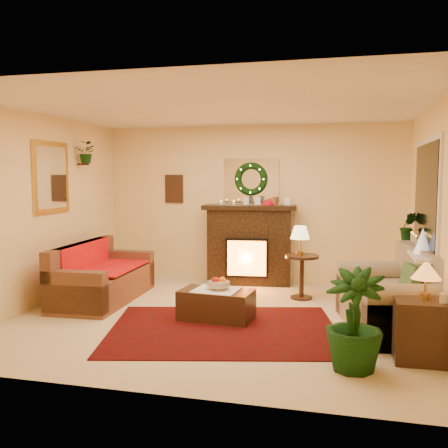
% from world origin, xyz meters
% --- Properties ---
extents(floor, '(5.00, 5.00, 0.00)m').
position_xyz_m(floor, '(0.00, 0.00, 0.00)').
color(floor, beige).
rests_on(floor, ground).
extents(ceiling, '(5.00, 5.00, 0.00)m').
position_xyz_m(ceiling, '(0.00, 0.00, 2.60)').
color(ceiling, white).
rests_on(ceiling, ground).
extents(wall_back, '(5.00, 5.00, 0.00)m').
position_xyz_m(wall_back, '(0.00, 2.25, 1.30)').
color(wall_back, '#EFD88C').
rests_on(wall_back, ground).
extents(wall_front, '(5.00, 5.00, 0.00)m').
position_xyz_m(wall_front, '(0.00, -2.25, 1.30)').
color(wall_front, '#EFD88C').
rests_on(wall_front, ground).
extents(wall_left, '(4.50, 4.50, 0.00)m').
position_xyz_m(wall_left, '(-2.50, 0.00, 1.30)').
color(wall_left, '#EFD88C').
rests_on(wall_left, ground).
extents(wall_right, '(4.50, 4.50, 0.00)m').
position_xyz_m(wall_right, '(2.50, 0.00, 1.30)').
color(wall_right, '#EFD88C').
rests_on(wall_right, ground).
extents(area_rug, '(2.98, 2.50, 0.01)m').
position_xyz_m(area_rug, '(0.20, -0.47, 0.01)').
color(area_rug, maroon).
rests_on(area_rug, floor).
extents(sofa, '(0.91, 1.94, 0.82)m').
position_xyz_m(sofa, '(-1.80, 0.48, 0.43)').
color(sofa, brown).
rests_on(sofa, floor).
extents(red_throw, '(0.87, 1.42, 0.02)m').
position_xyz_m(red_throw, '(-1.83, 0.62, 0.46)').
color(red_throw, '#C51800').
rests_on(red_throw, sofa).
extents(fireplace, '(1.38, 0.57, 1.23)m').
position_xyz_m(fireplace, '(0.01, 2.04, 0.55)').
color(fireplace, black).
rests_on(fireplace, floor).
extents(poinsettia, '(0.21, 0.21, 0.21)m').
position_xyz_m(poinsettia, '(0.33, 1.99, 1.30)').
color(poinsettia, '#AE0D18').
rests_on(poinsettia, fireplace).
extents(mantel_candle_a, '(0.06, 0.06, 0.19)m').
position_xyz_m(mantel_candle_a, '(-0.46, 2.03, 1.26)').
color(mantel_candle_a, silver).
rests_on(mantel_candle_a, fireplace).
extents(mantel_candle_b, '(0.07, 0.07, 0.20)m').
position_xyz_m(mantel_candle_b, '(-0.25, 2.03, 1.26)').
color(mantel_candle_b, white).
rests_on(mantel_candle_b, fireplace).
extents(mantel_mirror, '(0.92, 0.02, 0.72)m').
position_xyz_m(mantel_mirror, '(0.00, 2.23, 1.70)').
color(mantel_mirror, white).
rests_on(mantel_mirror, wall_back).
extents(wreath, '(0.55, 0.11, 0.55)m').
position_xyz_m(wreath, '(0.00, 2.19, 1.72)').
color(wreath, '#194719').
rests_on(wreath, wall_back).
extents(wall_art, '(0.32, 0.03, 0.48)m').
position_xyz_m(wall_art, '(-1.35, 2.23, 1.55)').
color(wall_art, '#381E11').
rests_on(wall_art, wall_back).
extents(gold_mirror, '(0.03, 0.84, 1.00)m').
position_xyz_m(gold_mirror, '(-2.48, 0.30, 1.75)').
color(gold_mirror, gold).
rests_on(gold_mirror, wall_left).
extents(hanging_plant, '(0.33, 0.28, 0.36)m').
position_xyz_m(hanging_plant, '(-2.34, 1.05, 1.97)').
color(hanging_plant, '#194719').
rests_on(hanging_plant, wall_left).
extents(loveseat, '(1.25, 1.78, 0.94)m').
position_xyz_m(loveseat, '(2.06, 0.02, 0.42)').
color(loveseat, tan).
rests_on(loveseat, floor).
extents(window_frame, '(0.03, 1.86, 1.36)m').
position_xyz_m(window_frame, '(2.48, 0.55, 1.55)').
color(window_frame, white).
rests_on(window_frame, wall_right).
extents(window_glass, '(0.02, 1.70, 1.22)m').
position_xyz_m(window_glass, '(2.47, 0.55, 1.55)').
color(window_glass, black).
rests_on(window_glass, wall_right).
extents(window_sill, '(0.22, 1.86, 0.04)m').
position_xyz_m(window_sill, '(2.38, 0.55, 0.87)').
color(window_sill, white).
rests_on(window_sill, wall_right).
extents(mini_tree, '(0.19, 0.19, 0.29)m').
position_xyz_m(mini_tree, '(2.40, 0.09, 1.04)').
color(mini_tree, white).
rests_on(mini_tree, window_sill).
extents(sill_plant, '(0.28, 0.23, 0.51)m').
position_xyz_m(sill_plant, '(2.36, 1.24, 1.08)').
color(sill_plant, '#21431D').
rests_on(sill_plant, window_sill).
extents(side_table_round, '(0.61, 0.61, 0.64)m').
position_xyz_m(side_table_round, '(0.94, 1.24, 0.33)').
color(side_table_round, '#3B2113').
rests_on(side_table_round, floor).
extents(lamp_cream, '(0.28, 0.28, 0.43)m').
position_xyz_m(lamp_cream, '(0.90, 1.24, 0.88)').
color(lamp_cream, '#F6E38E').
rests_on(lamp_cream, side_table_round).
extents(end_table_square, '(0.50, 0.50, 0.60)m').
position_xyz_m(end_table_square, '(2.26, -0.92, 0.27)').
color(end_table_square, '#553321').
rests_on(end_table_square, floor).
extents(lamp_tiffany, '(0.28, 0.28, 0.41)m').
position_xyz_m(lamp_tiffany, '(2.30, -0.91, 0.74)').
color(lamp_tiffany, orange).
rests_on(lamp_tiffany, end_table_square).
extents(coffee_table, '(0.93, 0.57, 0.37)m').
position_xyz_m(coffee_table, '(0.01, -0.09, 0.21)').
color(coffee_table, '#472F19').
rests_on(coffee_table, floor).
extents(fruit_bowl, '(0.28, 0.28, 0.06)m').
position_xyz_m(fruit_bowl, '(0.04, -0.08, 0.45)').
color(fruit_bowl, beige).
rests_on(fruit_bowl, coffee_table).
extents(floor_palm, '(1.82, 1.82, 2.82)m').
position_xyz_m(floor_palm, '(1.63, -1.34, 0.45)').
color(floor_palm, '#1D5D17').
rests_on(floor_palm, floor).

